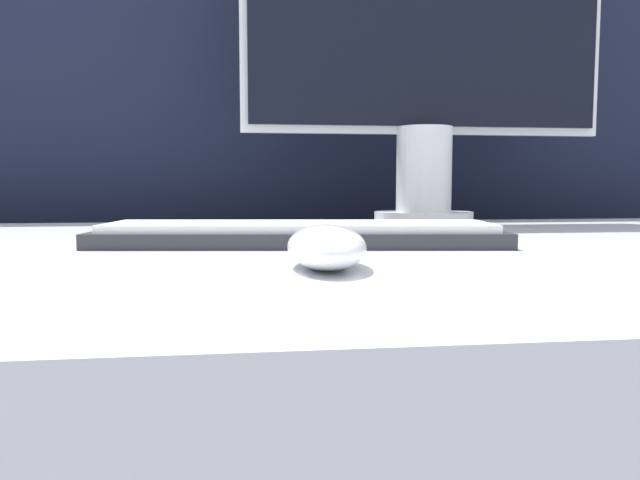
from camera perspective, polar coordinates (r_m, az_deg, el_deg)
name	(u,v)px	position (r m, az deg, el deg)	size (l,w,h in m)	color
partition_panel	(289,241)	(1.24, -2.85, -0.06)	(5.00, 0.03, 1.31)	black
computer_mouse_near	(326,246)	(0.48, 0.59, -0.60)	(0.07, 0.13, 0.03)	white
keyboard	(299,234)	(0.67, -1.91, 0.55)	(0.45, 0.18, 0.02)	#28282D
monitor	(426,27)	(1.07, 9.65, 18.63)	(0.59, 0.16, 0.57)	silver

